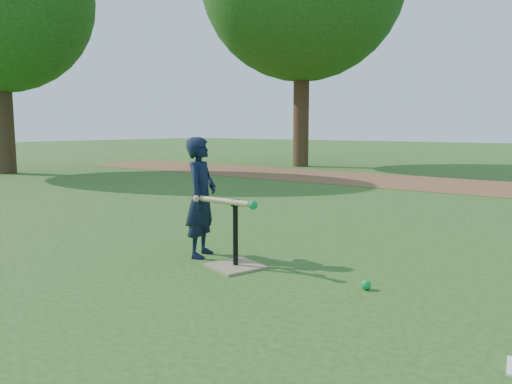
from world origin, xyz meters
The scene contains 6 objects.
ground centered at (0.00, 0.00, 0.00)m, with size 80.00×80.00×0.00m, color #285116.
dirt_strip centered at (0.00, 7.50, 0.01)m, with size 24.00×3.00×0.01m, color brown.
child centered at (-0.66, -0.16, 0.58)m, with size 0.42×0.28×1.16m, color black.
wiffle_ball_ground centered at (1.05, -0.13, 0.04)m, with size 0.08×0.08×0.08m, color #0D963F.
batting_tee centered at (-0.15, -0.27, 0.11)m, with size 0.54×0.54×0.61m.
swing_action centered at (-0.23, -0.30, 0.59)m, with size 0.72×0.11×0.08m.
Camera 1 is at (2.65, -3.60, 1.24)m, focal length 35.00 mm.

